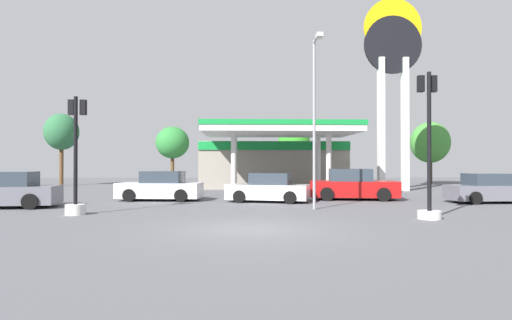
{
  "coord_description": "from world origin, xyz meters",
  "views": [
    {
      "loc": [
        -0.22,
        -12.57,
        1.91
      ],
      "look_at": [
        0.59,
        11.46,
        2.1
      ],
      "focal_mm": 30.29,
      "sensor_mm": 36.0,
      "label": 1
    }
  ],
  "objects_px": {
    "car_0": "(353,186)",
    "tree_3": "(430,143)",
    "tree_2": "(294,143)",
    "corner_streetlamp": "(315,107)",
    "tree_0": "(62,132)",
    "car_1": "(268,189)",
    "car_3": "(490,189)",
    "traffic_signal_0": "(429,168)",
    "traffic_signal_1": "(76,176)",
    "car_4": "(160,187)",
    "tree_1": "(172,143)",
    "car_2": "(5,191)",
    "station_pole_sign": "(393,68)"
  },
  "relations": [
    {
      "from": "station_pole_sign",
      "to": "car_0",
      "type": "relative_size",
      "value": 2.81
    },
    {
      "from": "car_2",
      "to": "tree_1",
      "type": "xyz_separation_m",
      "value": [
        3.96,
        20.05,
        3.06
      ]
    },
    {
      "from": "tree_3",
      "to": "car_1",
      "type": "bearing_deg",
      "value": -131.86
    },
    {
      "from": "car_3",
      "to": "traffic_signal_1",
      "type": "height_order",
      "value": "traffic_signal_1"
    },
    {
      "from": "car_3",
      "to": "tree_0",
      "type": "xyz_separation_m",
      "value": [
        -27.59,
        17.29,
        3.96
      ]
    },
    {
      "from": "car_3",
      "to": "tree_0",
      "type": "distance_m",
      "value": 32.8
    },
    {
      "from": "car_0",
      "to": "tree_3",
      "type": "distance_m",
      "value": 20.66
    },
    {
      "from": "traffic_signal_1",
      "to": "tree_2",
      "type": "xyz_separation_m",
      "value": [
        10.85,
        21.94,
        2.34
      ]
    },
    {
      "from": "car_1",
      "to": "traffic_signal_0",
      "type": "relative_size",
      "value": 0.85
    },
    {
      "from": "station_pole_sign",
      "to": "car_3",
      "type": "bearing_deg",
      "value": -81.1
    },
    {
      "from": "car_4",
      "to": "traffic_signal_1",
      "type": "distance_m",
      "value": 6.46
    },
    {
      "from": "car_1",
      "to": "tree_3",
      "type": "distance_m",
      "value": 24.4
    },
    {
      "from": "tree_1",
      "to": "traffic_signal_1",
      "type": "bearing_deg",
      "value": -89.93
    },
    {
      "from": "car_0",
      "to": "traffic_signal_1",
      "type": "distance_m",
      "value": 13.58
    },
    {
      "from": "station_pole_sign",
      "to": "car_2",
      "type": "bearing_deg",
      "value": -152.39
    },
    {
      "from": "traffic_signal_1",
      "to": "tree_0",
      "type": "relative_size",
      "value": 0.71
    },
    {
      "from": "tree_3",
      "to": "car_2",
      "type": "bearing_deg",
      "value": -143.51
    },
    {
      "from": "station_pole_sign",
      "to": "traffic_signal_1",
      "type": "relative_size",
      "value": 3.06
    },
    {
      "from": "station_pole_sign",
      "to": "corner_streetlamp",
      "type": "bearing_deg",
      "value": -122.02
    },
    {
      "from": "car_0",
      "to": "car_4",
      "type": "relative_size",
      "value": 1.09
    },
    {
      "from": "traffic_signal_1",
      "to": "corner_streetlamp",
      "type": "bearing_deg",
      "value": 8.59
    },
    {
      "from": "tree_0",
      "to": "car_1",
      "type": "bearing_deg",
      "value": -44.27
    },
    {
      "from": "car_0",
      "to": "car_4",
      "type": "height_order",
      "value": "car_0"
    },
    {
      "from": "car_0",
      "to": "tree_3",
      "type": "relative_size",
      "value": 0.83
    },
    {
      "from": "car_4",
      "to": "station_pole_sign",
      "type": "bearing_deg",
      "value": 26.53
    },
    {
      "from": "car_2",
      "to": "car_0",
      "type": "bearing_deg",
      "value": 12.81
    },
    {
      "from": "traffic_signal_1",
      "to": "corner_streetlamp",
      "type": "distance_m",
      "value": 9.72
    },
    {
      "from": "car_0",
      "to": "tree_2",
      "type": "height_order",
      "value": "tree_2"
    },
    {
      "from": "car_4",
      "to": "traffic_signal_0",
      "type": "distance_m",
      "value": 13.19
    },
    {
      "from": "traffic_signal_1",
      "to": "car_2",
      "type": "bearing_deg",
      "value": 146.78
    },
    {
      "from": "car_0",
      "to": "car_1",
      "type": "bearing_deg",
      "value": -164.95
    },
    {
      "from": "car_2",
      "to": "car_4",
      "type": "distance_m",
      "value": 6.93
    },
    {
      "from": "traffic_signal_1",
      "to": "tree_2",
      "type": "relative_size",
      "value": 0.83
    },
    {
      "from": "tree_1",
      "to": "corner_streetlamp",
      "type": "xyz_separation_m",
      "value": [
        9.23,
        -21.27,
        0.47
      ]
    },
    {
      "from": "car_0",
      "to": "tree_0",
      "type": "distance_m",
      "value": 26.58
    },
    {
      "from": "car_1",
      "to": "traffic_signal_0",
      "type": "distance_m",
      "value": 8.48
    },
    {
      "from": "tree_2",
      "to": "corner_streetlamp",
      "type": "height_order",
      "value": "corner_streetlamp"
    },
    {
      "from": "traffic_signal_0",
      "to": "tree_3",
      "type": "relative_size",
      "value": 0.88
    },
    {
      "from": "car_0",
      "to": "traffic_signal_0",
      "type": "xyz_separation_m",
      "value": [
        0.6,
        -7.89,
        1.02
      ]
    },
    {
      "from": "car_1",
      "to": "car_3",
      "type": "relative_size",
      "value": 1.07
    },
    {
      "from": "car_3",
      "to": "tree_1",
      "type": "relative_size",
      "value": 0.77
    },
    {
      "from": "traffic_signal_0",
      "to": "tree_1",
      "type": "bearing_deg",
      "value": 117.52
    },
    {
      "from": "tree_0",
      "to": "car_4",
      "type": "bearing_deg",
      "value": -53.55
    },
    {
      "from": "car_3",
      "to": "corner_streetlamp",
      "type": "distance_m",
      "value": 10.09
    },
    {
      "from": "tree_2",
      "to": "corner_streetlamp",
      "type": "relative_size",
      "value": 0.75
    },
    {
      "from": "car_0",
      "to": "tree_1",
      "type": "distance_m",
      "value": 20.58
    },
    {
      "from": "traffic_signal_0",
      "to": "car_3",
      "type": "bearing_deg",
      "value": 46.41
    },
    {
      "from": "car_1",
      "to": "car_0",
      "type": "bearing_deg",
      "value": 15.05
    },
    {
      "from": "car_1",
      "to": "tree_1",
      "type": "xyz_separation_m",
      "value": [
        -7.53,
        17.62,
        3.11
      ]
    },
    {
      "from": "car_1",
      "to": "tree_1",
      "type": "bearing_deg",
      "value": 113.15
    }
  ]
}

